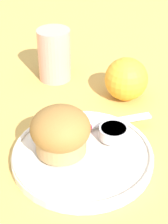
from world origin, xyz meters
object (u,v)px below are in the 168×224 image
(muffin, at_px, (60,134))
(orange_fruit, at_px, (126,79))
(butter_knife, at_px, (95,124))
(juice_glass, at_px, (54,55))

(muffin, xyz_separation_m, orange_fruit, (0.11, 0.19, -0.01))
(butter_knife, relative_size, juice_glass, 1.76)
(muffin, bearing_deg, juice_glass, 99.33)
(butter_knife, distance_m, juice_glass, 0.22)
(muffin, height_order, orange_fruit, muffin)
(butter_knife, distance_m, orange_fruit, 0.14)
(juice_glass, bearing_deg, orange_fruit, -25.25)
(butter_knife, height_order, orange_fruit, orange_fruit)
(orange_fruit, xyz_separation_m, juice_glass, (-0.15, 0.07, 0.01))
(muffin, distance_m, butter_knife, 0.09)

